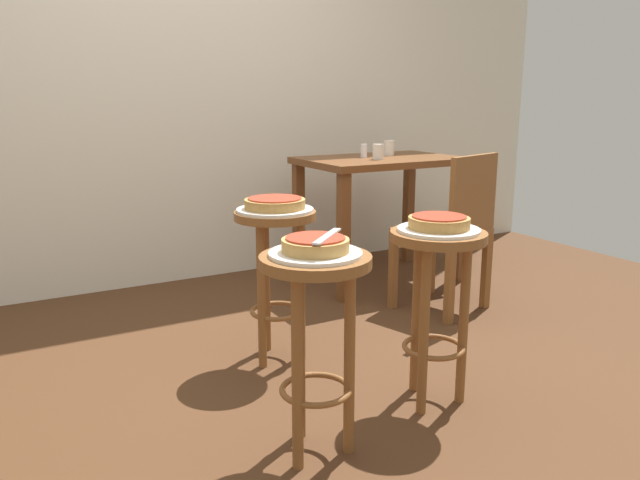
{
  "coord_description": "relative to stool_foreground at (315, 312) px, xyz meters",
  "views": [
    {
      "loc": [
        -1.0,
        -2.11,
        1.14
      ],
      "look_at": [
        0.14,
        -0.1,
        0.6
      ],
      "focal_mm": 34.64,
      "sensor_mm": 36.0,
      "label": 1
    }
  ],
  "objects": [
    {
      "name": "ground_plane",
      "position": [
        0.12,
        0.52,
        -0.48
      ],
      "size": [
        6.0,
        6.0,
        0.0
      ],
      "primitive_type": "plane",
      "color": "#4C2D19"
    },
    {
      "name": "back_wall",
      "position": [
        0.12,
        2.17,
        1.02
      ],
      "size": [
        6.0,
        0.1,
        3.0
      ],
      "primitive_type": "cube",
      "color": "silver",
      "rests_on": "ground_plane"
    },
    {
      "name": "stool_foreground",
      "position": [
        0.0,
        0.0,
        0.0
      ],
      "size": [
        0.35,
        0.35,
        0.66
      ],
      "color": "brown",
      "rests_on": "ground_plane"
    },
    {
      "name": "serving_plate_foreground",
      "position": [
        0.0,
        0.0,
        0.19
      ],
      "size": [
        0.29,
        0.29,
        0.01
      ],
      "primitive_type": "cylinder",
      "color": "white",
      "rests_on": "stool_foreground"
    },
    {
      "name": "pizza_foreground",
      "position": [
        0.0,
        0.0,
        0.22
      ],
      "size": [
        0.21,
        0.21,
        0.05
      ],
      "color": "tan",
      "rests_on": "serving_plate_foreground"
    },
    {
      "name": "stool_middle",
      "position": [
        0.55,
        0.08,
        0.0
      ],
      "size": [
        0.35,
        0.35,
        0.66
      ],
      "color": "brown",
      "rests_on": "ground_plane"
    },
    {
      "name": "serving_plate_middle",
      "position": [
        0.55,
        0.08,
        0.19
      ],
      "size": [
        0.3,
        0.3,
        0.01
      ],
      "primitive_type": "cylinder",
      "color": "white",
      "rests_on": "stool_middle"
    },
    {
      "name": "pizza_middle",
      "position": [
        0.55,
        0.08,
        0.22
      ],
      "size": [
        0.22,
        0.22,
        0.05
      ],
      "color": "#B78442",
      "rests_on": "serving_plate_middle"
    },
    {
      "name": "stool_leftside",
      "position": [
        0.21,
        0.73,
        0.0
      ],
      "size": [
        0.35,
        0.35,
        0.66
      ],
      "color": "brown",
      "rests_on": "ground_plane"
    },
    {
      "name": "serving_plate_leftside",
      "position": [
        0.21,
        0.73,
        0.19
      ],
      "size": [
        0.33,
        0.33,
        0.01
      ],
      "primitive_type": "cylinder",
      "color": "white",
      "rests_on": "stool_leftside"
    },
    {
      "name": "pizza_leftside",
      "position": [
        0.21,
        0.73,
        0.22
      ],
      "size": [
        0.26,
        0.26,
        0.05
      ],
      "color": "#B78442",
      "rests_on": "serving_plate_leftside"
    },
    {
      "name": "dining_table",
      "position": [
        1.31,
        1.52,
        0.16
      ],
      "size": [
        0.96,
        0.64,
        0.77
      ],
      "color": "brown",
      "rests_on": "ground_plane"
    },
    {
      "name": "cup_near_edge",
      "position": [
        1.22,
        1.43,
        0.34
      ],
      "size": [
        0.06,
        0.06,
        0.09
      ],
      "primitive_type": "cylinder",
      "color": "silver",
      "rests_on": "dining_table"
    },
    {
      "name": "cup_far_edge",
      "position": [
        1.43,
        1.61,
        0.34
      ],
      "size": [
        0.07,
        0.07,
        0.09
      ],
      "primitive_type": "cylinder",
      "color": "silver",
      "rests_on": "dining_table"
    },
    {
      "name": "condiment_shaker",
      "position": [
        1.21,
        1.57,
        0.33
      ],
      "size": [
        0.04,
        0.04,
        0.08
      ],
      "primitive_type": "cylinder",
      "color": "white",
      "rests_on": "dining_table"
    },
    {
      "name": "wooden_chair",
      "position": [
        1.3,
        0.84,
        -0.01
      ],
      "size": [
        0.49,
        0.49,
        0.85
      ],
      "color": "brown",
      "rests_on": "ground_plane"
    },
    {
      "name": "pizza_server_knife",
      "position": [
        0.03,
        -0.02,
        0.24
      ],
      "size": [
        0.18,
        0.17,
        0.01
      ],
      "primitive_type": "cube",
      "rotation": [
        0.0,
        0.0,
        0.74
      ],
      "color": "silver",
      "rests_on": "pizza_foreground"
    }
  ]
}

